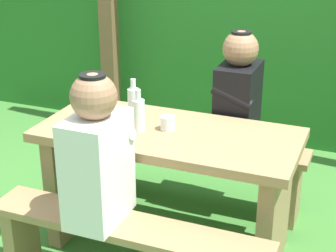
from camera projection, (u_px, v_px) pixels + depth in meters
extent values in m
plane|color=#3C7730|center=(168.00, 244.00, 3.15)|extent=(12.00, 12.00, 0.00)
cube|color=#246A23|center=(260.00, 30.00, 4.65)|extent=(6.40, 0.92, 1.67)
cube|color=brown|center=(108.00, 6.00, 4.35)|extent=(0.12, 0.12, 2.15)
cube|color=#9E7A51|center=(168.00, 135.00, 2.88)|extent=(1.40, 0.64, 0.05)
cube|color=#9E7A51|center=(75.00, 175.00, 3.22)|extent=(0.08, 0.54, 0.68)
cube|color=#9E7A51|center=(274.00, 215.00, 2.81)|extent=(0.08, 0.54, 0.68)
cube|color=#9E7A51|center=(127.00, 227.00, 2.53)|extent=(1.40, 0.24, 0.04)
cube|color=#9E7A51|center=(22.00, 240.00, 2.83)|extent=(0.07, 0.22, 0.42)
cube|color=#9E7A51|center=(199.00, 142.00, 3.43)|extent=(1.40, 0.24, 0.04)
cube|color=#9E7A51|center=(113.00, 159.00, 3.73)|extent=(0.07, 0.22, 0.42)
cube|color=#9E7A51|center=(293.00, 192.00, 3.30)|extent=(0.07, 0.22, 0.42)
cube|color=white|center=(98.00, 169.00, 2.47)|extent=(0.22, 0.34, 0.52)
sphere|color=#936B4C|center=(94.00, 97.00, 2.33)|extent=(0.21, 0.21, 0.21)
cylinder|color=black|center=(92.00, 77.00, 2.30)|extent=(0.12, 0.12, 0.02)
cylinder|color=white|center=(111.00, 137.00, 2.55)|extent=(0.25, 0.07, 0.15)
cube|color=black|center=(238.00, 106.00, 3.24)|extent=(0.22, 0.34, 0.52)
sphere|color=#936B4C|center=(241.00, 49.00, 3.10)|extent=(0.21, 0.21, 0.21)
cylinder|color=black|center=(241.00, 33.00, 3.07)|extent=(0.12, 0.12, 0.02)
cylinder|color=black|center=(232.00, 97.00, 3.08)|extent=(0.25, 0.07, 0.15)
cylinder|color=silver|center=(168.00, 123.00, 2.87)|extent=(0.08, 0.08, 0.08)
cylinder|color=silver|center=(139.00, 115.00, 2.84)|extent=(0.07, 0.07, 0.17)
cylinder|color=silver|center=(138.00, 95.00, 2.79)|extent=(0.03, 0.03, 0.06)
cylinder|color=silver|center=(134.00, 105.00, 2.97)|extent=(0.07, 0.07, 0.18)
cylinder|color=silver|center=(133.00, 84.00, 2.93)|extent=(0.03, 0.03, 0.06)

